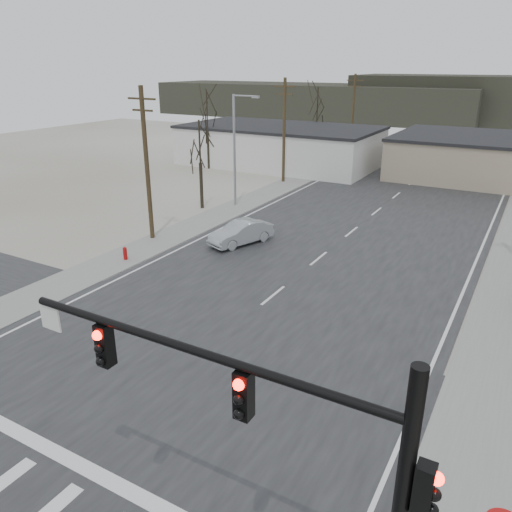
{
  "coord_description": "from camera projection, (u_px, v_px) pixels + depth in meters",
  "views": [
    {
      "loc": [
        10.76,
        -12.71,
        11.29
      ],
      "look_at": [
        -0.3,
        6.75,
        2.6
      ],
      "focal_mm": 35.0,
      "sensor_mm": 36.0,
      "label": 1
    }
  ],
  "objects": [
    {
      "name": "car_far_a",
      "position": [
        427.0,
        171.0,
        51.94
      ],
      "size": [
        2.42,
        4.92,
        1.37
      ],
      "primitive_type": "imported",
      "rotation": [
        0.0,
        0.0,
        3.03
      ],
      "color": "black",
      "rests_on": "main_road"
    },
    {
      "name": "upole_left_b",
      "position": [
        147.0,
        162.0,
        32.48
      ],
      "size": [
        2.2,
        0.3,
        10.0
      ],
      "color": "#42341E",
      "rests_on": "ground"
    },
    {
      "name": "car_far_b",
      "position": [
        393.0,
        143.0,
        69.9
      ],
      "size": [
        2.9,
        4.22,
        1.33
      ],
      "primitive_type": "imported",
      "rotation": [
        0.0,
        0.0,
        -0.38
      ],
      "color": "black",
      "rests_on": "main_road"
    },
    {
      "name": "tree_left_near",
      "position": [
        200.0,
        144.0,
        39.65
      ],
      "size": [
        3.3,
        3.3,
        7.35
      ],
      "color": "black",
      "rests_on": "ground"
    },
    {
      "name": "sidewalk_left",
      "position": [
        226.0,
        211.0,
        40.43
      ],
      "size": [
        3.0,
        90.0,
        0.06
      ],
      "primitive_type": "cube",
      "color": "gray",
      "rests_on": "ground"
    },
    {
      "name": "hill_left",
      "position": [
        311.0,
        101.0,
        108.76
      ],
      "size": [
        70.0,
        18.0,
        7.0
      ],
      "primitive_type": "cube",
      "color": "#333026",
      "rests_on": "ground"
    },
    {
      "name": "building_left_far",
      "position": [
        280.0,
        145.0,
        58.32
      ],
      "size": [
        22.3,
        12.3,
        4.5
      ],
      "color": "silver",
      "rests_on": "ground"
    },
    {
      "name": "traffic_signal_mast",
      "position": [
        296.0,
        456.0,
        8.99
      ],
      "size": [
        8.95,
        0.43,
        7.2
      ],
      "color": "black",
      "rests_on": "ground"
    },
    {
      "name": "tree_left_mid",
      "position": [
        207.0,
        112.0,
        54.76
      ],
      "size": [
        3.96,
        3.96,
        8.82
      ],
      "color": "black",
      "rests_on": "ground"
    },
    {
      "name": "ground",
      "position": [
        177.0,
        374.0,
        19.35
      ],
      "size": [
        140.0,
        140.0,
        0.0
      ],
      "primitive_type": "plane",
      "color": "silver",
      "rests_on": "ground"
    },
    {
      "name": "cross_road",
      "position": [
        177.0,
        374.0,
        19.34
      ],
      "size": [
        90.0,
        10.0,
        0.04
      ],
      "primitive_type": "cube",
      "color": "black",
      "rests_on": "ground"
    },
    {
      "name": "upole_left_c",
      "position": [
        284.0,
        129.0,
        48.69
      ],
      "size": [
        2.2,
        0.3,
        10.0
      ],
      "color": "#42341E",
      "rests_on": "ground"
    },
    {
      "name": "tree_left_far",
      "position": [
        317.0,
        107.0,
        60.8
      ],
      "size": [
        3.96,
        3.96,
        8.82
      ],
      "color": "black",
      "rests_on": "ground"
    },
    {
      "name": "fire_hydrant",
      "position": [
        125.0,
        253.0,
        30.37
      ],
      "size": [
        0.24,
        0.24,
        0.87
      ],
      "color": "#A50C0C",
      "rests_on": "ground"
    },
    {
      "name": "upole_left_d",
      "position": [
        353.0,
        113.0,
        64.89
      ],
      "size": [
        2.2,
        0.3,
        10.0
      ],
      "color": "#42341E",
      "rests_on": "ground"
    },
    {
      "name": "streetlight_main",
      "position": [
        236.0,
        145.0,
        40.31
      ],
      "size": [
        2.4,
        0.25,
        9.0
      ],
      "color": "gray",
      "rests_on": "ground"
    },
    {
      "name": "main_road",
      "position": [
        325.0,
        254.0,
        31.5
      ],
      "size": [
        18.0,
        110.0,
        0.05
      ],
      "primitive_type": "cube",
      "color": "black",
      "rests_on": "ground"
    },
    {
      "name": "sedan_crossing",
      "position": [
        241.0,
        233.0,
        32.97
      ],
      "size": [
        3.08,
        4.82,
        1.5
      ],
      "primitive_type": "imported",
      "rotation": [
        0.0,
        0.0,
        -0.36
      ],
      "color": "#979BA1",
      "rests_on": "main_road"
    }
  ]
}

